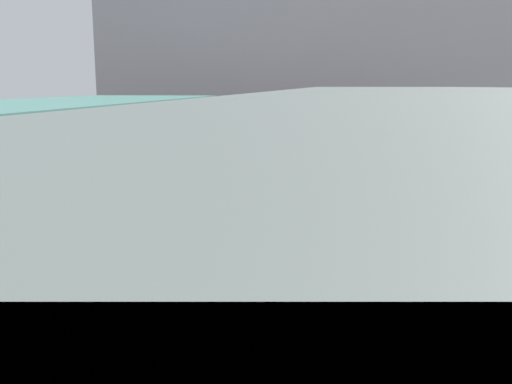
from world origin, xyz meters
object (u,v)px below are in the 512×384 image
(commuter_train, at_px, (248,190))
(passenger_near_bench, at_px, (48,192))
(litter_bin, at_px, (489,275))
(platform_sign, at_px, (341,171))

(commuter_train, distance_m, passenger_near_bench, 5.10)
(litter_bin, distance_m, passenger_near_bench, 10.37)
(commuter_train, relative_size, litter_bin, 17.37)
(commuter_train, height_order, litter_bin, commuter_train)
(commuter_train, relative_size, passenger_near_bench, 8.50)
(platform_sign, xyz_separation_m, passenger_near_bench, (-7.24, 0.68, -0.78))
(litter_bin, bearing_deg, platform_sign, 127.29)
(litter_bin, relative_size, passenger_near_bench, 0.49)
(litter_bin, xyz_separation_m, passenger_near_bench, (-9.63, 3.82, 0.45))
(platform_sign, height_order, passenger_near_bench, platform_sign)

